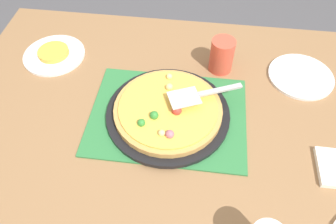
# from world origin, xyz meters

# --- Properties ---
(ground_plane) EXTENTS (8.00, 8.00, 0.00)m
(ground_plane) POSITION_xyz_m (0.00, 0.00, 0.00)
(ground_plane) COLOR #4C4C51
(dining_table) EXTENTS (1.40, 1.00, 0.75)m
(dining_table) POSITION_xyz_m (0.00, 0.00, 0.64)
(dining_table) COLOR olive
(dining_table) RESTS_ON ground_plane
(placemat) EXTENTS (0.48, 0.36, 0.01)m
(placemat) POSITION_xyz_m (0.00, 0.00, 0.75)
(placemat) COLOR #2D753D
(placemat) RESTS_ON dining_table
(pizza_pan) EXTENTS (0.38, 0.38, 0.01)m
(pizza_pan) POSITION_xyz_m (0.00, 0.00, 0.76)
(pizza_pan) COLOR black
(pizza_pan) RESTS_ON placemat
(pizza) EXTENTS (0.33, 0.33, 0.05)m
(pizza) POSITION_xyz_m (0.00, 0.00, 0.78)
(pizza) COLOR tan
(pizza) RESTS_ON pizza_pan
(plate_near_left) EXTENTS (0.22, 0.22, 0.01)m
(plate_near_left) POSITION_xyz_m (0.45, -0.23, 0.76)
(plate_near_left) COLOR white
(plate_near_left) RESTS_ON dining_table
(plate_side) EXTENTS (0.22, 0.22, 0.01)m
(plate_side) POSITION_xyz_m (-0.43, -0.23, 0.76)
(plate_side) COLOR white
(plate_side) RESTS_ON dining_table
(served_slice_left) EXTENTS (0.11, 0.11, 0.02)m
(served_slice_left) POSITION_xyz_m (0.45, -0.23, 0.77)
(served_slice_left) COLOR gold
(served_slice_left) RESTS_ON plate_near_left
(cup_near) EXTENTS (0.08, 0.08, 0.12)m
(cup_near) POSITION_xyz_m (-0.15, -0.24, 0.81)
(cup_near) COLOR #E04C38
(cup_near) RESTS_ON dining_table
(pizza_server) EXTENTS (0.23, 0.13, 0.01)m
(pizza_server) POSITION_xyz_m (-0.09, -0.04, 0.82)
(pizza_server) COLOR silver
(pizza_server) RESTS_ON pizza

